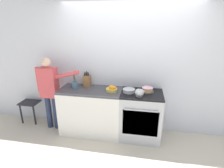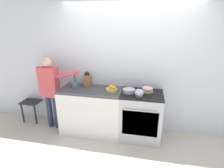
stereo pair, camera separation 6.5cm
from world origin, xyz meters
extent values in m
plane|color=beige|center=(0.00, 0.00, 0.00)|extent=(16.00, 16.00, 0.00)
cube|color=silver|center=(0.00, 0.61, 1.30)|extent=(8.00, 0.04, 2.60)
cube|color=white|center=(-0.68, 0.29, 0.44)|extent=(1.19, 0.59, 0.89)
cube|color=#3D3D42|center=(-0.68, 0.29, 0.91)|extent=(1.19, 0.59, 0.03)
cube|color=#B7BABF|center=(0.30, 0.29, 0.45)|extent=(0.76, 0.59, 0.89)
cube|color=black|center=(0.30, 0.01, 0.47)|extent=(0.62, 0.01, 0.49)
cylinder|color=#B7BABF|center=(0.30, -0.02, 0.73)|extent=(0.57, 0.02, 0.02)
cube|color=black|center=(0.30, 0.29, 0.91)|extent=(0.76, 0.59, 0.03)
cylinder|color=#4C4C51|center=(0.39, 0.39, 0.93)|extent=(0.24, 0.24, 0.01)
cylinder|color=tan|center=(0.39, 0.39, 0.95)|extent=(0.19, 0.19, 0.03)
cylinder|color=tan|center=(0.39, 0.39, 0.98)|extent=(0.19, 0.19, 0.03)
cylinder|color=#EFB2C1|center=(0.39, 0.39, 1.00)|extent=(0.20, 0.20, 0.01)
cylinder|color=#B7BABF|center=(0.25, 0.14, 0.93)|extent=(0.11, 0.11, 0.01)
ellipsoid|color=#B7BABF|center=(0.25, 0.14, 0.99)|extent=(0.16, 0.16, 0.14)
cone|color=#B7BABF|center=(0.33, 0.14, 1.02)|extent=(0.08, 0.04, 0.07)
sphere|color=black|center=(0.25, 0.14, 1.07)|extent=(0.02, 0.02, 0.02)
cylinder|color=#B7BABF|center=(0.06, 0.29, 0.95)|extent=(0.22, 0.22, 0.06)
torus|color=#B7BABF|center=(0.06, 0.29, 0.99)|extent=(0.23, 0.23, 0.01)
cube|color=olive|center=(-0.80, 0.48, 1.03)|extent=(0.13, 0.14, 0.22)
cylinder|color=black|center=(-0.84, 0.45, 1.17)|extent=(0.01, 0.03, 0.06)
cylinder|color=black|center=(-0.80, 0.45, 1.17)|extent=(0.01, 0.03, 0.07)
cylinder|color=black|center=(-0.76, 0.45, 1.18)|extent=(0.01, 0.04, 0.08)
cylinder|color=black|center=(-0.84, 0.48, 1.18)|extent=(0.01, 0.03, 0.07)
cylinder|color=black|center=(-0.80, 0.47, 1.19)|extent=(0.01, 0.04, 0.10)
cylinder|color=black|center=(-0.76, 0.48, 1.17)|extent=(0.01, 0.03, 0.06)
cylinder|color=black|center=(-0.84, 0.51, 1.17)|extent=(0.01, 0.03, 0.06)
cylinder|color=black|center=(-0.80, 0.51, 1.17)|extent=(0.01, 0.03, 0.06)
cylinder|color=#477084|center=(-1.00, 0.32, 0.99)|extent=(0.12, 0.12, 0.12)
cylinder|color=black|center=(-0.98, 0.31, 1.09)|extent=(0.04, 0.04, 0.24)
cylinder|color=#A37A51|center=(-1.02, 0.34, 1.12)|extent=(0.03, 0.05, 0.30)
cylinder|color=#A37A51|center=(-0.98, 0.31, 1.11)|extent=(0.02, 0.03, 0.29)
cylinder|color=teal|center=(-1.02, 0.33, 1.09)|extent=(0.03, 0.04, 0.24)
cylinder|color=gold|center=(-0.26, 0.29, 0.95)|extent=(0.21, 0.21, 0.05)
sphere|color=orange|center=(-0.26, 0.31, 1.00)|extent=(0.08, 0.08, 0.08)
sphere|color=orange|center=(-0.28, 0.28, 1.00)|extent=(0.08, 0.08, 0.08)
sphere|color=orange|center=(-0.24, 0.26, 1.00)|extent=(0.08, 0.08, 0.08)
sphere|color=orange|center=(-0.21, 0.27, 1.00)|extent=(0.07, 0.07, 0.07)
cylinder|color=#283351|center=(-1.61, 0.28, 0.36)|extent=(0.11, 0.11, 0.72)
cylinder|color=#283351|center=(-1.45, 0.28, 0.36)|extent=(0.11, 0.11, 0.72)
cube|color=#D14C51|center=(-1.53, 0.28, 1.02)|extent=(0.34, 0.20, 0.60)
cylinder|color=#D14C51|center=(-1.74, 0.28, 1.06)|extent=(0.08, 0.08, 0.51)
cylinder|color=#D14C51|center=(-1.14, 0.28, 1.20)|extent=(0.51, 0.08, 0.21)
sphere|color=beige|center=(-1.53, 0.28, 1.42)|extent=(0.17, 0.17, 0.17)
cylinder|color=#232328|center=(-2.30, 0.30, 0.23)|extent=(0.04, 0.04, 0.45)
cylinder|color=#232328|center=(-1.98, 0.30, 0.23)|extent=(0.04, 0.04, 0.45)
cylinder|color=#232328|center=(-2.30, 0.62, 0.23)|extent=(0.04, 0.04, 0.45)
cylinder|color=#232328|center=(-1.98, 0.62, 0.23)|extent=(0.04, 0.04, 0.45)
cube|color=#232328|center=(-2.14, 0.46, 0.46)|extent=(0.40, 0.40, 0.02)
cube|color=#232328|center=(-2.14, 0.65, 0.67)|extent=(0.40, 0.03, 0.40)
camera|label=1|loc=(0.28, -2.69, 2.14)|focal=28.00mm
camera|label=2|loc=(0.35, -2.68, 2.14)|focal=28.00mm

